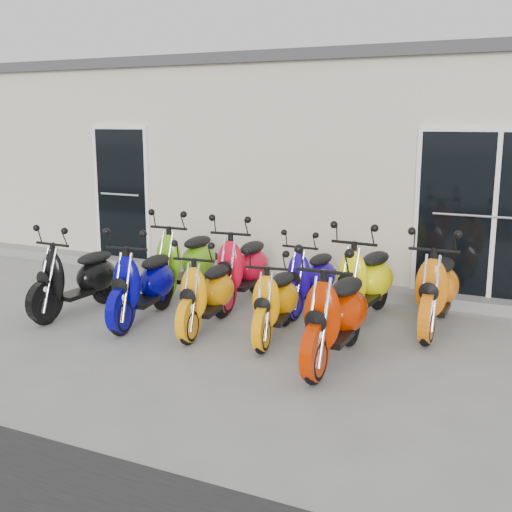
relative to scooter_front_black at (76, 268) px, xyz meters
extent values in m
plane|color=gray|center=(2.05, 0.33, -0.59)|extent=(80.00, 80.00, 0.00)
cube|color=beige|center=(2.05, 5.53, 1.01)|extent=(14.00, 6.00, 3.20)
cube|color=#3F3F42|center=(2.05, 5.53, 2.69)|extent=(14.20, 6.20, 0.16)
cube|color=gray|center=(2.05, 2.35, -0.51)|extent=(14.00, 0.40, 0.15)
cube|color=black|center=(-1.15, 2.50, 0.67)|extent=(1.07, 0.08, 2.22)
cube|color=black|center=(4.65, 2.50, 0.67)|extent=(2.02, 0.08, 2.22)
camera|label=1|loc=(5.39, -6.05, 1.80)|focal=45.00mm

